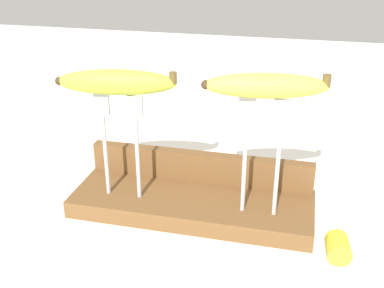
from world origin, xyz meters
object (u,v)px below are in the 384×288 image
at_px(banana_raised_left, 116,82).
at_px(banana_chunk_far, 167,163).
at_px(banana_chunk_near, 338,247).
at_px(banana_raised_right, 266,86).
at_px(fork_stand_right, 262,147).
at_px(fork_stand_left, 120,137).

distance_m(banana_raised_left, banana_chunk_far, 0.27).
xyz_separation_m(banana_raised_left, banana_chunk_near, (0.36, -0.05, -0.22)).
relative_size(banana_raised_right, banana_chunk_near, 3.70).
bearing_deg(banana_raised_left, banana_chunk_near, -7.64).
height_order(fork_stand_right, banana_chunk_far, fork_stand_right).
distance_m(banana_raised_right, banana_chunk_near, 0.27).
bearing_deg(banana_chunk_far, fork_stand_right, -37.43).
height_order(banana_raised_left, banana_chunk_far, banana_raised_left).
relative_size(fork_stand_left, banana_raised_left, 0.94).
xyz_separation_m(banana_raised_right, banana_chunk_far, (-0.20, 0.15, -0.23)).
bearing_deg(banana_chunk_far, fork_stand_left, -101.45).
xyz_separation_m(banana_raised_left, banana_chunk_far, (0.03, 0.15, -0.21)).
bearing_deg(fork_stand_left, fork_stand_right, 0.00).
distance_m(fork_stand_left, banana_raised_right, 0.26).
xyz_separation_m(fork_stand_left, banana_raised_right, (0.23, -0.00, 0.11)).
bearing_deg(banana_chunk_near, banana_raised_right, 159.22).
bearing_deg(fork_stand_left, banana_chunk_near, -7.64).
distance_m(banana_raised_right, banana_chunk_far, 0.34).
height_order(banana_raised_right, banana_chunk_far, banana_raised_right).
bearing_deg(banana_raised_left, banana_raised_right, -0.00).
relative_size(fork_stand_left, banana_chunk_near, 3.61).
bearing_deg(banana_chunk_near, fork_stand_right, 159.20).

